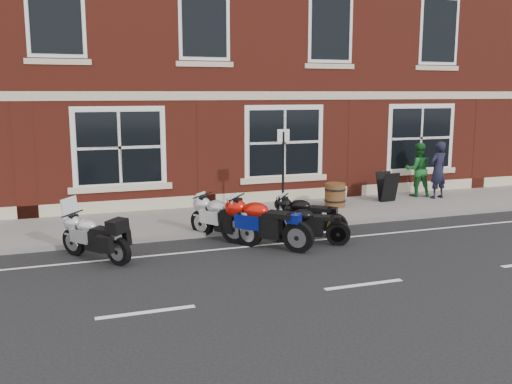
% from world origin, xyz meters
% --- Properties ---
extents(ground, '(80.00, 80.00, 0.00)m').
position_xyz_m(ground, '(0.00, 0.00, 0.00)').
color(ground, black).
rests_on(ground, ground).
extents(sidewalk, '(30.00, 3.00, 0.12)m').
position_xyz_m(sidewalk, '(0.00, 3.00, 0.06)').
color(sidewalk, slate).
rests_on(sidewalk, ground).
extents(kerb, '(30.00, 0.16, 0.12)m').
position_xyz_m(kerb, '(0.00, 1.42, 0.06)').
color(kerb, slate).
rests_on(kerb, ground).
extents(pub_building, '(24.00, 12.00, 12.00)m').
position_xyz_m(pub_building, '(0.00, 10.50, 6.00)').
color(pub_building, maroon).
rests_on(pub_building, ground).
extents(moto_touring_silver, '(1.29, 1.65, 1.30)m').
position_xyz_m(moto_touring_silver, '(-4.55, 0.34, 0.53)').
color(moto_touring_silver, black).
rests_on(moto_touring_silver, ground).
extents(moto_sport_red, '(1.66, 1.85, 1.05)m').
position_xyz_m(moto_sport_red, '(-0.83, 0.02, 0.60)').
color(moto_sport_red, black).
rests_on(moto_sport_red, ground).
extents(moto_sport_black, '(1.57, 1.40, 0.89)m').
position_xyz_m(moto_sport_black, '(0.57, 0.77, 0.51)').
color(moto_sport_black, black).
rests_on(moto_sport_black, ground).
extents(moto_sport_silver, '(1.23, 1.94, 0.98)m').
position_xyz_m(moto_sport_silver, '(-1.52, 0.91, 0.56)').
color(moto_sport_silver, black).
rests_on(moto_sport_silver, ground).
extents(moto_naked_black, '(1.65, 1.06, 0.83)m').
position_xyz_m(moto_naked_black, '(0.26, -0.02, 0.48)').
color(moto_naked_black, black).
rests_on(moto_naked_black, ground).
extents(pedestrian_left, '(0.75, 0.57, 1.84)m').
position_xyz_m(pedestrian_left, '(6.37, 3.34, 1.04)').
color(pedestrian_left, black).
rests_on(pedestrian_left, sidewalk).
extents(pedestrian_right, '(1.02, 0.89, 1.76)m').
position_xyz_m(pedestrian_right, '(5.97, 3.85, 1.00)').
color(pedestrian_right, '#1B5F24').
rests_on(pedestrian_right, sidewalk).
extents(a_board_sign, '(0.59, 0.43, 0.93)m').
position_xyz_m(a_board_sign, '(4.54, 3.39, 0.59)').
color(a_board_sign, black).
rests_on(a_board_sign, sidewalk).
extents(barrel_planter, '(0.64, 0.64, 0.71)m').
position_xyz_m(barrel_planter, '(2.60, 3.19, 0.47)').
color(barrel_planter, '#462312').
rests_on(barrel_planter, sidewalk).
extents(parking_sign, '(0.34, 0.06, 2.42)m').
position_xyz_m(parking_sign, '(0.51, 2.20, 1.52)').
color(parking_sign, black).
rests_on(parking_sign, sidewalk).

